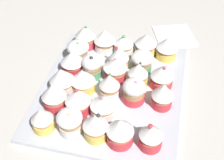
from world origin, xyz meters
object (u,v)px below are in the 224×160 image
(cupcake_17, at_px, (146,44))
(cupcake_25, at_px, (151,136))
(cupcake_7, at_px, (92,66))
(cupcake_21, at_px, (120,131))
(cupcake_3, at_px, (62,79))
(cupcake_16, at_px, (96,126))
(cupcake_18, at_px, (142,61))
(napkin, at_px, (174,36))
(cupcake_22, at_px, (167,47))
(cupcake_10, at_px, (70,122))
(cupcake_13, at_px, (116,69))
(cupcake_1, at_px, (78,51))
(cupcake_24, at_px, (163,95))
(cupcake_0, at_px, (85,36))
(cupcake_2, at_px, (72,62))
(cupcake_5, at_px, (42,119))
(cupcake_11, at_px, (124,45))
(cupcake_12, at_px, (118,57))
(baking_tray, at_px, (112,89))
(cupcake_6, at_px, (105,40))
(cupcake_8, at_px, (83,80))
(cupcake_9, at_px, (78,100))
(cupcake_15, at_px, (104,106))
(cupcake_23, at_px, (162,76))
(cupcake_20, at_px, (134,91))
(cupcake_4, at_px, (54,95))
(cupcake_14, at_px, (108,85))
(cupcake_19, at_px, (138,75))

(cupcake_17, bearing_deg, cupcake_25, 10.59)
(cupcake_7, relative_size, cupcake_21, 0.95)
(cupcake_3, distance_m, cupcake_7, 0.10)
(cupcake_16, xyz_separation_m, cupcake_18, (-0.26, 0.06, -0.01))
(cupcake_17, xyz_separation_m, cupcake_18, (0.07, 0.00, -0.01))
(napkin, bearing_deg, cupcake_22, -7.01)
(cupcake_10, bearing_deg, cupcake_13, 162.60)
(cupcake_1, relative_size, napkin, 0.55)
(cupcake_22, relative_size, cupcake_24, 0.97)
(cupcake_0, bearing_deg, cupcake_21, 28.71)
(cupcake_2, height_order, cupcake_22, cupcake_22)
(cupcake_5, relative_size, cupcake_10, 0.99)
(cupcake_24, bearing_deg, napkin, 178.64)
(cupcake_11, xyz_separation_m, cupcake_12, (0.07, -0.00, 0.00))
(cupcake_10, bearing_deg, cupcake_3, -153.03)
(baking_tray, height_order, cupcake_7, cupcake_7)
(cupcake_6, height_order, cupcake_12, cupcake_12)
(cupcake_17, bearing_deg, baking_tray, -21.42)
(cupcake_8, relative_size, cupcake_9, 0.98)
(cupcake_9, height_order, napkin, cupcake_9)
(cupcake_15, bearing_deg, cupcake_12, -178.18)
(cupcake_24, distance_m, napkin, 0.34)
(cupcake_23, bearing_deg, cupcake_22, 179.74)
(cupcake_8, xyz_separation_m, napkin, (-0.33, 0.22, -0.05))
(cupcake_20, bearing_deg, baking_tray, -116.08)
(napkin, bearing_deg, cupcake_15, -20.01)
(cupcake_6, xyz_separation_m, cupcake_24, (0.19, 0.20, 0.00))
(cupcake_12, bearing_deg, cupcake_1, -90.25)
(cupcake_5, bearing_deg, cupcake_4, 178.87)
(cupcake_8, xyz_separation_m, cupcake_11, (-0.18, 0.07, -0.01))
(cupcake_13, xyz_separation_m, cupcake_14, (0.07, -0.00, -0.00))
(cupcake_1, bearing_deg, cupcake_12, 89.75)
(cupcake_17, bearing_deg, cupcake_2, -56.34)
(cupcake_21, bearing_deg, cupcake_3, -125.03)
(cupcake_6, bearing_deg, cupcake_24, 45.73)
(cupcake_17, distance_m, cupcake_24, 0.21)
(cupcake_19, bearing_deg, napkin, 163.36)
(baking_tray, bearing_deg, cupcake_15, 0.94)
(cupcake_2, distance_m, cupcake_21, 0.28)
(cupcake_2, distance_m, cupcake_9, 0.15)
(cupcake_17, relative_size, cupcake_19, 0.97)
(cupcake_14, height_order, napkin, cupcake_14)
(cupcake_2, xyz_separation_m, napkin, (-0.26, 0.27, -0.05))
(cupcake_9, bearing_deg, cupcake_16, 44.79)
(cupcake_15, height_order, cupcake_16, cupcake_16)
(cupcake_4, distance_m, cupcake_16, 0.15)
(cupcake_18, bearing_deg, cupcake_7, -66.97)
(cupcake_3, height_order, cupcake_9, cupcake_9)
(cupcake_9, distance_m, cupcake_14, 0.09)
(cupcake_12, height_order, cupcake_21, same)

